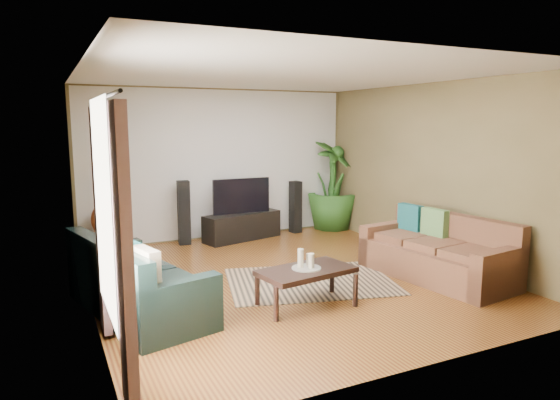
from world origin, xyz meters
TOP-DOWN VIEW (x-y plane):
  - floor at (0.00, 0.00)m, footprint 5.50×5.50m
  - ceiling at (0.00, 0.00)m, footprint 5.50×5.50m
  - wall_back at (0.00, 2.75)m, footprint 5.00×0.00m
  - wall_front at (0.00, -2.75)m, footprint 5.00×0.00m
  - wall_left at (-2.50, 0.00)m, footprint 0.00×5.50m
  - wall_right at (2.50, 0.00)m, footprint 0.00×5.50m
  - backwall_panel at (0.00, 2.74)m, footprint 4.90×0.00m
  - window_pane at (-2.48, -1.60)m, footprint 0.00×1.80m
  - curtain_near at (-2.43, -2.35)m, footprint 0.08×0.35m
  - curtain_far at (-2.43, -0.85)m, footprint 0.08×0.35m
  - curtain_rod at (-2.43, -1.60)m, footprint 0.03×1.90m
  - sofa_left at (-2.03, -0.39)m, footprint 1.36×2.23m
  - sofa_right at (1.84, -0.87)m, footprint 1.19×2.17m
  - area_rug at (0.22, -0.28)m, footprint 2.48×2.03m
  - coffee_table at (-0.25, -1.03)m, footprint 1.17×0.76m
  - candle_tray at (-0.25, -1.03)m, footprint 0.34×0.34m
  - candle_tall at (-0.31, -1.00)m, footprint 0.07×0.07m
  - candle_mid at (-0.21, -1.07)m, footprint 0.07×0.07m
  - candle_short at (-0.18, -0.97)m, footprint 0.07×0.07m
  - tv_stand at (0.29, 2.39)m, footprint 1.51×0.79m
  - television at (0.29, 2.41)m, footprint 1.06×0.06m
  - speaker_left at (-0.74, 2.50)m, footprint 0.23×0.24m
  - speaker_right at (1.43, 2.50)m, footprint 0.20×0.22m
  - potted_plant at (2.25, 2.50)m, footprint 1.38×1.38m
  - plant_pot at (2.25, 2.50)m, footprint 0.33×0.33m
  - pedestal at (-2.09, 2.43)m, footprint 0.43×0.43m
  - vase at (-2.09, 2.43)m, footprint 0.35×0.35m
  - side_table at (-2.25, 0.70)m, footprint 0.54×0.54m

SIDE VIEW (x-z plane):
  - floor at x=0.00m, z-range 0.00..0.00m
  - area_rug at x=0.22m, z-range 0.00..0.01m
  - plant_pot at x=2.25m, z-range 0.00..0.25m
  - pedestal at x=-2.09m, z-range 0.00..0.38m
  - coffee_table at x=-0.25m, z-range 0.00..0.45m
  - tv_stand at x=0.29m, z-range 0.00..0.48m
  - side_table at x=-2.25m, z-range 0.00..0.53m
  - sofa_left at x=-2.03m, z-range 0.00..0.85m
  - sofa_right at x=1.84m, z-range 0.00..0.85m
  - candle_tray at x=-0.25m, z-range 0.45..0.46m
  - speaker_right at x=1.43m, z-range 0.00..0.99m
  - candle_short at x=-0.18m, z-range 0.46..0.60m
  - candle_mid at x=-0.21m, z-range 0.46..0.63m
  - speaker_left at x=-0.74m, z-range 0.00..1.11m
  - vase at x=-2.09m, z-range 0.31..0.81m
  - candle_tall at x=-0.31m, z-range 0.46..0.68m
  - television at x=0.29m, z-range 0.48..1.11m
  - potted_plant at x=2.25m, z-range 0.00..1.77m
  - curtain_near at x=-2.43m, z-range 0.05..2.25m
  - curtain_far at x=-2.43m, z-range 0.05..2.25m
  - wall_left at x=-2.50m, z-range -1.40..4.10m
  - wall_right at x=2.50m, z-range -1.40..4.10m
  - wall_back at x=0.00m, z-range -1.15..3.85m
  - wall_front at x=0.00m, z-range -1.15..3.85m
  - backwall_panel at x=0.00m, z-range -1.10..3.80m
  - window_pane at x=-2.48m, z-range 0.50..2.30m
  - curtain_rod at x=-2.43m, z-range 2.28..2.31m
  - ceiling at x=0.00m, z-range 2.70..2.70m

